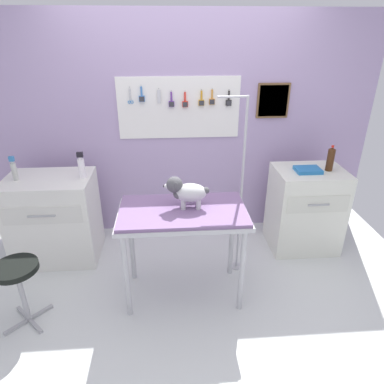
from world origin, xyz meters
TOP-DOWN VIEW (x-y plane):
  - ground at (0.00, 0.00)m, footprint 4.40×4.00m
  - rear_wall_panel at (0.00, 1.28)m, footprint 4.00×0.11m
  - grooming_table at (-0.07, 0.12)m, footprint 1.03×0.58m
  - grooming_arm at (0.46, 0.43)m, footprint 0.30×0.11m
  - dog at (-0.04, 0.16)m, footprint 0.36×0.18m
  - counter_left at (-1.30, 0.77)m, footprint 0.80×0.58m
  - cabinet_right at (1.22, 0.77)m, footprint 0.68×0.54m
  - stool at (-1.32, -0.12)m, footprint 0.33×0.33m
  - spray_bottle_short at (-1.57, 0.75)m, footprint 0.05×0.05m
  - pump_bottle_white at (-0.97, 0.76)m, footprint 0.06×0.06m
  - soda_bottle at (1.39, 0.76)m, footprint 0.07×0.07m
  - supply_tray at (1.17, 0.74)m, footprint 0.24×0.18m

SIDE VIEW (x-z plane):
  - ground at x=0.00m, z-range -0.04..0.00m
  - counter_left at x=-1.30m, z-range 0.00..0.86m
  - cabinet_right at x=1.22m, z-range 0.00..0.87m
  - stool at x=-1.32m, z-range 0.17..0.71m
  - grooming_table at x=-0.07m, z-range 0.33..1.16m
  - grooming_arm at x=0.46m, z-range -0.05..1.59m
  - supply_tray at x=1.17m, z-range 0.87..0.90m
  - spray_bottle_short at x=-1.57m, z-range 0.84..1.07m
  - pump_bottle_white at x=-0.97m, z-range 0.84..1.09m
  - dog at x=-0.04m, z-range 0.84..1.10m
  - soda_bottle at x=1.39m, z-range 0.86..1.11m
  - rear_wall_panel at x=0.00m, z-range 0.01..2.31m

